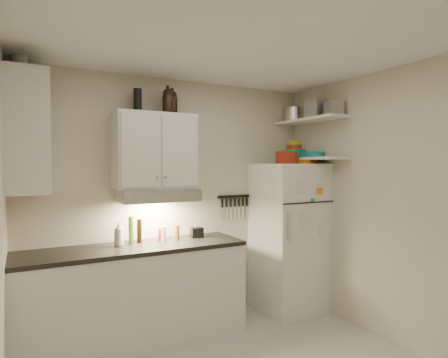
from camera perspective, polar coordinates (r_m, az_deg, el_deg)
name	(u,v)px	position (r m, az deg, el deg)	size (l,w,h in m)	color
ceiling	(253,36)	(2.87, 4.46, 20.91)	(3.20, 3.00, 0.02)	white
back_wall	(177,201)	(4.09, -7.18, -3.29)	(3.20, 0.02, 2.60)	beige
right_wall	(398,206)	(3.86, 24.95, -3.79)	(0.02, 3.00, 2.60)	beige
base_cabinet	(135,296)	(3.81, -13.41, -16.97)	(2.10, 0.60, 0.88)	white
countertop	(135,248)	(3.69, -13.47, -10.20)	(2.10, 0.62, 0.04)	black
upper_cabinet	(155,151)	(3.81, -10.47, 4.20)	(0.80, 0.33, 0.75)	white
side_cabinet	(27,133)	(3.50, -27.86, 6.24)	(0.33, 0.55, 1.00)	white
range_hood	(157,195)	(3.76, -10.12, -2.40)	(0.76, 0.46, 0.12)	silver
fridge	(289,237)	(4.47, 9.84, -8.67)	(0.70, 0.68, 1.70)	white
shelf_hi	(311,120)	(4.45, 13.09, 8.72)	(0.30, 0.95, 0.03)	white
shelf_lo	(310,159)	(4.42, 13.04, 3.04)	(0.30, 0.95, 0.03)	white
knife_strip	(234,196)	(4.37, 1.54, -2.67)	(0.42, 0.02, 0.03)	black
dutch_oven	(286,158)	(4.29, 9.48, 3.23)	(0.24, 0.24, 0.14)	maroon
book_stack	(305,161)	(4.41, 12.25, 2.77)	(0.18, 0.23, 0.08)	orange
spice_jar	(290,160)	(4.39, 9.99, 2.91)	(0.06, 0.06, 0.09)	silver
stock_pot	(294,115)	(4.74, 10.62, 9.57)	(0.24, 0.24, 0.17)	silver
tin_a	(317,109)	(4.44, 13.92, 10.28)	(0.21, 0.19, 0.21)	#AAAAAD
tin_b	(334,109)	(4.28, 16.39, 10.25)	(0.16, 0.16, 0.16)	#AAAAAD
bowl_teal	(295,154)	(4.73, 10.75, 3.80)	(0.26, 0.26, 0.10)	teal
bowl_orange	(295,148)	(4.82, 10.73, 4.73)	(0.20, 0.20, 0.06)	red
bowl_yellow	(295,143)	(4.83, 10.73, 5.40)	(0.16, 0.16, 0.05)	yellow
plates	(313,155)	(4.48, 13.34, 3.65)	(0.27, 0.27, 0.07)	teal
growler_a	(168,101)	(3.86, -8.55, 11.71)	(0.11, 0.11, 0.26)	black
growler_b	(172,103)	(3.94, -7.88, 11.47)	(0.11, 0.11, 0.25)	black
thermos_a	(137,102)	(3.89, -13.10, 11.29)	(0.07, 0.07, 0.21)	black
thermos_b	(138,100)	(3.81, -13.03, 11.58)	(0.08, 0.08, 0.23)	black
side_jar	(20,64)	(3.70, -28.69, 15.13)	(0.13, 0.13, 0.17)	silver
soap_bottle	(119,232)	(3.68, -15.74, -7.83)	(0.10, 0.10, 0.27)	white
pepper_mill	(177,233)	(3.87, -7.18, -8.11)	(0.05, 0.05, 0.15)	brown
oil_bottle	(131,230)	(3.76, -13.96, -7.60)	(0.05, 0.05, 0.27)	#4F721C
vinegar_bottle	(139,231)	(3.81, -12.77, -7.72)	(0.05, 0.05, 0.23)	black
clear_bottle	(164,234)	(3.81, -9.18, -8.26)	(0.05, 0.05, 0.16)	silver
red_jar	(161,234)	(3.88, -9.52, -8.30)	(0.06, 0.06, 0.13)	maroon
caddy	(197,233)	(4.00, -4.16, -8.14)	(0.12, 0.09, 0.11)	black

